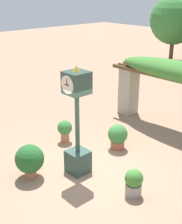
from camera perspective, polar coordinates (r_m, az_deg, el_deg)
name	(u,v)px	position (r m, az deg, el deg)	size (l,w,h in m)	color
ground_plane	(88,171)	(9.14, -0.55, -10.75)	(60.00, 60.00, 0.00)	#9E7A60
pedestal_clock	(77,123)	(8.43, -2.52, -2.11)	(0.58, 0.63, 3.10)	#2D473D
pergola	(178,80)	(11.40, 15.68, 5.64)	(5.73, 1.21, 2.57)	#A89E89
potted_plant_near_left	(65,129)	(10.60, -4.81, -3.17)	(0.50, 0.50, 0.77)	#B26B4C
potted_plant_near_right	(134,182)	(8.10, 7.81, -12.56)	(0.47, 0.47, 0.72)	gray
potted_plant_far_left	(30,159)	(8.77, -11.16, -8.52)	(0.80, 0.80, 0.97)	#B26B4C
potted_plant_far_right	(118,136)	(10.16, 4.90, -4.37)	(0.64, 0.64, 0.83)	#9E563D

